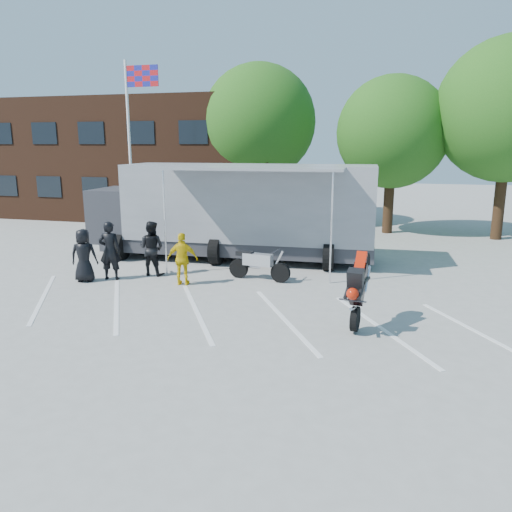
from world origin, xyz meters
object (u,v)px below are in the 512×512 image
at_px(transporter_truck, 237,259).
at_px(spectator_hivis, 183,259).
at_px(tree_mid, 393,133).
at_px(stunt_bike_rider, 360,324).
at_px(spectator_leather_a, 84,255).
at_px(tree_left, 259,122).
at_px(flagpole, 134,129).
at_px(spectator_leather_b, 110,251).
at_px(tree_right, 509,110).
at_px(spectator_leather_c, 151,248).
at_px(parked_motorcycle, 259,280).

height_order(transporter_truck, spectator_hivis, transporter_truck).
xyz_separation_m(tree_mid, stunt_bike_rider, (-0.50, -13.84, -4.94)).
distance_m(transporter_truck, spectator_leather_a, 5.91).
bearing_deg(spectator_hivis, tree_left, -96.21).
height_order(flagpole, spectator_leather_b, flagpole).
relative_size(tree_left, spectator_leather_b, 4.45).
relative_size(tree_right, stunt_bike_rider, 4.54).
bearing_deg(spectator_hivis, tree_mid, -127.82).
distance_m(tree_mid, spectator_leather_c, 13.84).
bearing_deg(spectator_hivis, spectator_leather_c, -40.27).
bearing_deg(transporter_truck, tree_right, 31.73).
height_order(flagpole, stunt_bike_rider, flagpole).
distance_m(transporter_truck, spectator_hivis, 4.10).
bearing_deg(stunt_bike_rider, flagpole, 147.82).
relative_size(flagpole, tree_right, 0.88).
bearing_deg(parked_motorcycle, transporter_truck, 38.88).
xyz_separation_m(tree_left, spectator_leather_b, (-1.73, -12.68, -4.59)).
bearing_deg(spectator_hivis, stunt_bike_rider, 149.08).
relative_size(tree_left, spectator_hivis, 5.16).
height_order(stunt_bike_rider, spectator_leather_b, spectator_leather_b).
xyz_separation_m(tree_right, spectator_leather_a, (-14.42, -11.62, -5.01)).
distance_m(spectator_leather_c, spectator_hivis, 1.76).
distance_m(parked_motorcycle, spectator_leather_b, 5.00).
bearing_deg(tree_mid, transporter_truck, -126.03).
bearing_deg(spectator_leather_a, spectator_leather_c, -158.59).
distance_m(stunt_bike_rider, spectator_leather_b, 8.57).
relative_size(tree_mid, spectator_leather_b, 3.95).
bearing_deg(tree_mid, spectator_leather_b, -126.78).
relative_size(tree_left, spectator_leather_c, 4.65).
relative_size(tree_right, spectator_leather_b, 4.69).
xyz_separation_m(spectator_leather_c, spectator_hivis, (1.52, -0.89, -0.09)).
bearing_deg(tree_right, tree_left, 172.87).
bearing_deg(tree_mid, tree_left, 171.87).
xyz_separation_m(flagpole, stunt_bike_rider, (10.74, -8.84, -5.05)).
xyz_separation_m(tree_left, parked_motorcycle, (3.03, -11.50, -5.57)).
xyz_separation_m(flagpole, spectator_leather_c, (3.56, -5.78, -4.12)).
bearing_deg(tree_right, transporter_truck, -145.82).
bearing_deg(tree_right, spectator_leather_c, -140.98).
distance_m(tree_right, spectator_hivis, 16.58).
bearing_deg(stunt_bike_rider, spectator_leather_b, 172.56).
height_order(tree_right, spectator_leather_a, tree_right).
bearing_deg(spectator_leather_a, flagpole, -91.99).
height_order(flagpole, spectator_hivis, flagpole).
bearing_deg(spectator_leather_c, transporter_truck, -120.84).
distance_m(tree_right, parked_motorcycle, 14.67).
height_order(tree_right, parked_motorcycle, tree_right).
height_order(tree_right, spectator_leather_b, tree_right).
distance_m(tree_right, spectator_leather_a, 19.19).
xyz_separation_m(transporter_truck, spectator_leather_b, (-3.13, -3.98, 0.97)).
distance_m(tree_left, spectator_hivis, 13.55).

